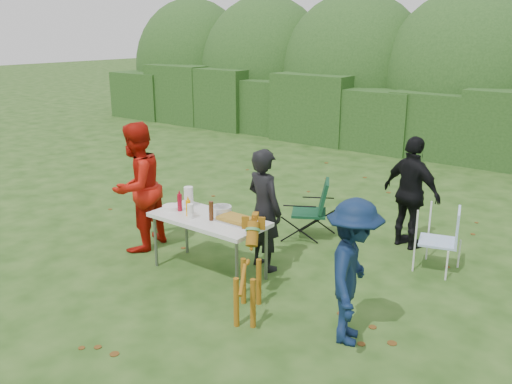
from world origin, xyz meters
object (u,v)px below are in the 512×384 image
Objects in this scene: child at (353,272)px; camping_chair at (309,209)px; person_red_jacket at (137,187)px; dog at (248,275)px; person_black_puffy at (412,193)px; folding_table at (209,222)px; person_cook at (264,210)px; beer_bottle at (211,211)px; lawn_chair at (438,239)px; mustard_bottle at (188,208)px; paper_towel_roll at (189,196)px; ketchup_bottle at (180,203)px.

camping_chair is (-1.79, 2.06, -0.28)m from child.
person_red_jacket reaches higher than dog.
person_black_puffy is 1.60× the size of dog.
folding_table is at bearing 48.67° from camping_chair.
person_cook reaches higher than folding_table.
beer_bottle is (0.09, -0.05, 0.17)m from folding_table.
camping_chair is (1.68, 1.76, -0.44)m from person_red_jacket.
dog is 2.40m from camping_chair.
lawn_chair is at bearing 41.54° from beer_bottle.
mustard_bottle is (-1.88, -2.46, 0.05)m from person_black_puffy.
person_red_jacket reaches higher than person_cook.
paper_towel_roll is (-0.96, -0.37, 0.08)m from person_cook.
dog is 4.49× the size of ketchup_bottle.
ketchup_bottle reaches higher than folding_table.
ketchup_bottle is (-0.46, -0.04, 0.16)m from folding_table.
mustard_bottle is 0.77× the size of paper_towel_roll.
person_black_puffy reaches higher than person_cook.
paper_towel_roll is (-2.65, 0.47, 0.14)m from child.
ketchup_bottle is at bearing 41.27° from dog.
mustard_bottle is at bearing -46.39° from paper_towel_roll.
person_black_puffy reaches higher than mustard_bottle.
person_black_puffy reaches higher than camping_chair.
person_red_jacket is 2.12× the size of lawn_chair.
paper_towel_roll is (-0.05, 0.21, 0.02)m from ketchup_bottle.
dog is (2.37, -0.53, -0.42)m from person_red_jacket.
folding_table is 0.95× the size of person_cook.
person_cook is 0.95m from mustard_bottle.
lawn_chair is at bearing 39.55° from folding_table.
beer_bottle is (-0.26, -1.82, 0.41)m from camping_chair.
camping_chair is at bearing -71.53° from person_cook.
person_cook is at bearing 43.35° from mustard_bottle.
lawn_chair is (0.09, 2.14, -0.31)m from child.
mustard_bottle is 0.83× the size of beer_bottle.
lawn_chair is (0.60, -0.51, -0.37)m from person_black_puffy.
person_cook is 6.55× the size of beer_bottle.
mustard_bottle reaches higher than lawn_chair.
dog reaches higher than lawn_chair.
person_cook is (0.45, 0.55, 0.10)m from folding_table.
dog is at bearing 132.89° from person_cook.
folding_table is at bearing 23.09° from lawn_chair.
paper_towel_roll is (-0.51, 0.18, 0.18)m from folding_table.
person_red_jacket is 4.04m from lawn_chair.
person_red_jacket is 2.47m from camping_chair.
folding_table is 1.19m from dog.
person_black_puffy is at bearing -42.27° from dog.
camping_chair is (0.35, 1.77, -0.24)m from folding_table.
lawn_chair is (3.56, 1.84, -0.47)m from person_red_jacket.
person_cook is at bearing 19.53° from lawn_chair.
camping_chair reaches higher than lawn_chair.
folding_table is at bearing 23.10° from mustard_bottle.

